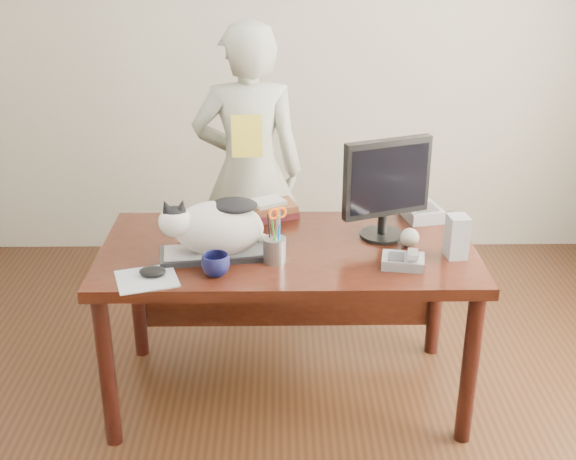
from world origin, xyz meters
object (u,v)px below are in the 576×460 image
Objects in this scene: keyboard at (220,253)px; mouse at (152,272)px; desk at (288,269)px; speaker at (457,237)px; pen_cup at (275,247)px; cat at (215,226)px; coffee_mug at (216,265)px; calculator at (421,211)px; baseball at (410,238)px; phone at (404,260)px; book_stack at (271,209)px; monitor at (387,184)px; person at (249,173)px.

keyboard is 4.26× the size of mouse.
desk is 0.76m from speaker.
mouse is (-0.53, -0.36, 0.17)m from desk.
pen_cup is at bearing 176.85° from speaker.
coffee_mug is (0.01, -0.17, -0.09)m from cat.
baseball is at bearing -120.58° from calculator.
coffee_mug is 0.59× the size of phone.
cat is at bearing -171.64° from keyboard.
coffee_mug is 0.40× the size of book_stack.
book_stack is (-0.50, 0.25, -0.22)m from monitor.
phone is 0.25m from speaker.
cat is 0.19m from coffee_mug.
phone is at bearing -67.38° from book_stack.
person is at bearing 76.65° from keyboard.
monitor is 0.38m from calculator.
phone is at bearing -165.32° from speaker.
speaker is 0.11× the size of person.
person is at bearing 130.60° from baseball.
person reaches higher than book_stack.
person reaches higher than coffee_mug.
cat is (-0.30, -0.17, 0.29)m from desk.
keyboard is (-0.29, -0.17, 0.16)m from desk.
person reaches higher than monitor.
mouse is 1.16m from person.
pen_cup is at bearing -157.80° from calculator.
phone is at bearing -102.35° from monitor.
book_stack is at bearing 35.62° from mouse.
calculator reaches higher than mouse.
desk is 3.35× the size of cat.
calculator is (0.91, 0.41, 0.02)m from keyboard.
pen_cup is (-0.48, -0.23, -0.19)m from monitor.
monitor is 2.39× the size of phone.
calculator is at bearing 71.51° from baseball.
person is (0.34, 1.11, 0.03)m from mouse.
speaker reaches higher than desk.
coffee_mug reaches higher than keyboard.
cat reaches higher than mouse.
phone is (0.75, -0.10, 0.01)m from keyboard.
pen_cup is 0.26m from coffee_mug.
coffee_mug reaches higher than desk.
mouse is 1.31m from calculator.
phone reaches higher than desk.
monitor is at bearing 138.11° from baseball.
book_stack reaches higher than baseball.
speaker is (0.27, -0.19, -0.16)m from monitor.
person is (-0.66, 1.03, 0.03)m from phone.
desk is at bearing -96.78° from book_stack.
cat is 4.00× the size of mouse.
speaker is 0.44m from calculator.
coffee_mug reaches higher than phone.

